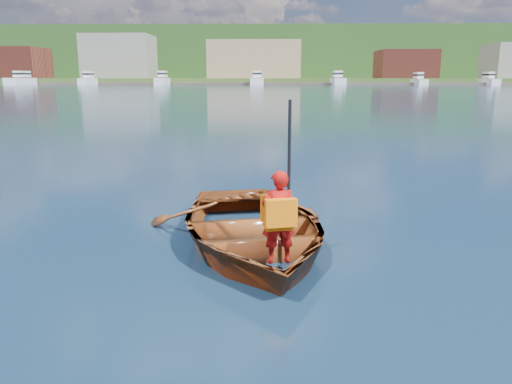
# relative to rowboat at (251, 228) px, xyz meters

# --- Properties ---
(ground) EXTENTS (600.00, 600.00, 0.00)m
(ground) POSITION_rel_rowboat_xyz_m (0.61, 0.04, -0.23)
(ground) COLOR #11213A
(ground) RESTS_ON ground
(rowboat) EXTENTS (3.34, 4.15, 0.76)m
(rowboat) POSITION_rel_rowboat_xyz_m (0.00, 0.00, 0.00)
(rowboat) COLOR brown
(rowboat) RESTS_ON ground
(child_paddler) EXTENTS (0.42, 0.40, 1.77)m
(child_paddler) POSITION_rel_rowboat_xyz_m (0.33, -0.85, 0.40)
(child_paddler) COLOR #AC0F0C
(child_paddler) RESTS_ON ground
(shoreline) EXTENTS (400.00, 140.00, 22.00)m
(shoreline) POSITION_rel_rowboat_xyz_m (0.61, 236.65, 10.09)
(shoreline) COLOR #3B541D
(shoreline) RESTS_ON ground
(dock) EXTENTS (159.95, 13.77, 0.80)m
(dock) POSITION_rel_rowboat_xyz_m (-8.00, 148.04, 0.17)
(dock) COLOR brown
(dock) RESTS_ON ground
(waterfront_buildings) EXTENTS (202.00, 16.00, 14.00)m
(waterfront_buildings) POSITION_rel_rowboat_xyz_m (-7.12, 165.04, 7.51)
(waterfront_buildings) COLOR maroon
(waterfront_buildings) RESTS_ON ground
(marina_yachts) EXTENTS (140.36, 13.40, 4.39)m
(marina_yachts) POSITION_rel_rowboat_xyz_m (-11.73, 143.32, 1.23)
(marina_yachts) COLOR white
(marina_yachts) RESTS_ON ground
(hillside_trees) EXTENTS (310.21, 83.21, 23.06)m
(hillside_trees) POSITION_rel_rowboat_xyz_m (15.56, 241.08, 17.94)
(hillside_trees) COLOR #382314
(hillside_trees) RESTS_ON ground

